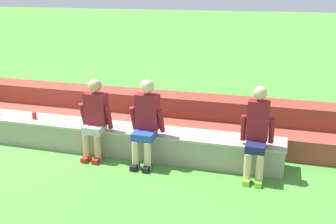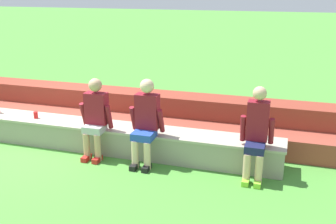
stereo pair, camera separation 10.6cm
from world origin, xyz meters
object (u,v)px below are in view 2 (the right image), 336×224
Objects in this scene: person_far_left at (95,116)px; person_left_of_center at (146,120)px; person_center at (256,132)px; plastic_cup_right_end at (36,115)px.

person_left_of_center reaches higher than person_far_left.
plastic_cup_right_end is (-3.96, 0.22, -0.20)m from person_center.
person_center is 11.47× the size of plastic_cup_right_end.
plastic_cup_right_end is at bearing 173.91° from person_left_of_center.
person_center is (1.73, 0.02, -0.01)m from person_left_of_center.
person_far_left is 0.96× the size of person_center.
person_center is at bearing 0.50° from person_left_of_center.
person_left_of_center is 1.73m from person_center.
person_center reaches higher than person_far_left.
person_far_left is at bearing -179.42° from person_center.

